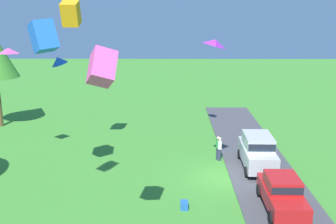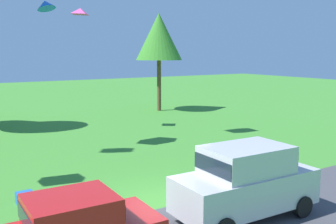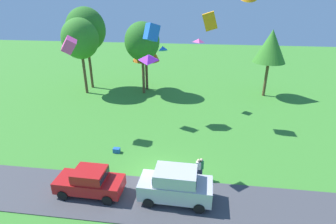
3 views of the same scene
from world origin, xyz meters
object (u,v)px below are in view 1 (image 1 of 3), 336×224
car_suv_near_entrance (258,150)px  cooler_box (184,205)px  kite_diamond_topmost (8,51)px  kite_diamond_trailing_tail (216,43)px  kite_box_over_trees (44,36)px  kite_box_mid_center (102,67)px  car_sedan_by_flagpole (282,192)px  person_watching_sky (218,148)px  person_beside_suv (220,149)px  kite_box_near_flag (71,14)px  kite_delta_high_left (59,61)px

car_suv_near_entrance → cooler_box: (-5.53, 5.03, -1.10)m
kite_diamond_topmost → kite_diamond_trailing_tail: kite_diamond_trailing_tail is taller
kite_box_over_trees → kite_box_mid_center: 7.67m
car_sedan_by_flagpole → kite_diamond_topmost: kite_diamond_topmost is taller
car_sedan_by_flagpole → cooler_box: bearing=88.9°
car_sedan_by_flagpole → person_watching_sky: bearing=19.4°
person_beside_suv → cooler_box: bearing=158.7°
kite_box_mid_center → kite_diamond_topmost: size_ratio=1.22×
kite_box_mid_center → kite_diamond_topmost: (10.89, 7.90, -0.55)m
kite_diamond_trailing_tail → kite_diamond_topmost: bearing=77.2°
person_beside_suv → kite_diamond_trailing_tail: 8.48m
kite_box_over_trees → kite_box_near_flag: 5.58m
kite_box_mid_center → car_suv_near_entrance: bearing=-39.4°
car_suv_near_entrance → person_beside_suv: 2.75m
person_watching_sky → cooler_box: size_ratio=3.05×
kite_diamond_topmost → kite_diamond_trailing_tail: 13.33m
person_watching_sky → kite_box_near_flag: size_ratio=1.14×
kite_box_over_trees → kite_box_mid_center: (-6.42, -4.14, -0.68)m
person_watching_sky → kite_box_mid_center: kite_box_mid_center is taller
person_watching_sky → kite_box_near_flag: kite_box_near_flag is taller
car_sedan_by_flagpole → person_watching_sky: size_ratio=2.59×
person_watching_sky → kite_diamond_topmost: size_ratio=1.72×
kite_box_over_trees → person_watching_sky: bearing=-62.2°
cooler_box → person_beside_suv: bearing=-21.3°
person_watching_sky → kite_diamond_trailing_tail: bearing=167.9°
kite_box_over_trees → kite_diamond_topmost: (4.46, 3.76, -1.23)m
car_sedan_by_flagpole → kite_diamond_topmost: (6.39, 16.32, 6.71)m
person_beside_suv → cooler_box: person_beside_suv is taller
kite_box_mid_center → car_sedan_by_flagpole: bearing=-61.9°
kite_box_over_trees → kite_box_near_flag: (5.47, -0.15, 1.08)m
kite_box_mid_center → kite_diamond_trailing_tail: kite_box_mid_center is taller
cooler_box → kite_box_over_trees: (1.83, 7.42, 8.78)m
person_watching_sky → kite_box_over_trees: bearing=117.8°
person_watching_sky → kite_box_over_trees: 13.92m
person_beside_suv → person_watching_sky: 0.21m
cooler_box → kite_diamond_topmost: 14.89m
car_sedan_by_flagpole → kite_delta_high_left: bearing=75.9°
car_sedan_by_flagpole → kite_box_near_flag: size_ratio=2.96×
kite_box_mid_center → person_watching_sky: bearing=-26.7°
kite_box_over_trees → kite_diamond_trailing_tail: kite_box_over_trees is taller
car_suv_near_entrance → cooler_box: bearing=137.7°
kite_box_mid_center → kite_diamond_trailing_tail: (7.95, -5.08, 0.22)m
kite_box_near_flag → person_beside_suv: bearing=-92.2°
kite_delta_high_left → kite_diamond_trailing_tail: size_ratio=0.93×
car_sedan_by_flagpole → kite_box_over_trees: size_ratio=2.90×
car_sedan_by_flagpole → kite_diamond_trailing_tail: bearing=44.1°
kite_diamond_trailing_tail → kite_delta_high_left: bearing=92.5°
car_sedan_by_flagpole → kite_box_over_trees: (1.93, 12.56, 7.94)m
person_watching_sky → kite_diamond_topmost: bearing=93.4°
kite_diamond_topmost → kite_diamond_trailing_tail: (-2.94, -12.98, 0.77)m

